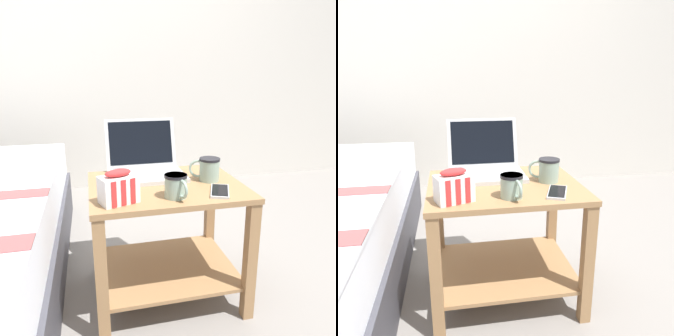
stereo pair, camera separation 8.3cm
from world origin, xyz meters
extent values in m
plane|color=gray|center=(0.00, 0.00, 0.00)|extent=(8.00, 8.00, 0.00)
cube|color=beige|center=(0.00, 1.62, 1.25)|extent=(8.00, 0.05, 2.50)
cube|color=#997047|center=(0.00, 0.00, 0.52)|extent=(0.63, 0.51, 0.02)
cube|color=#997047|center=(0.00, 0.00, 0.13)|extent=(0.59, 0.47, 0.02)
cube|color=#997047|center=(-0.29, -0.23, 0.25)|extent=(0.04, 0.04, 0.51)
cube|color=#997047|center=(0.29, -0.23, 0.25)|extent=(0.04, 0.04, 0.51)
cube|color=#997047|center=(-0.29, 0.23, 0.25)|extent=(0.04, 0.04, 0.51)
cube|color=#997047|center=(0.29, 0.23, 0.25)|extent=(0.04, 0.04, 0.51)
cube|color=#B7BABC|center=(-0.06, 0.11, 0.54)|extent=(0.33, 0.24, 0.02)
cube|color=silver|center=(-0.06, 0.12, 0.55)|extent=(0.28, 0.13, 0.00)
cube|color=silver|center=(-0.06, 0.04, 0.55)|extent=(0.09, 0.05, 0.00)
cube|color=#B7BABC|center=(-0.06, 0.26, 0.66)|extent=(0.33, 0.08, 0.22)
cube|color=black|center=(-0.06, 0.25, 0.66)|extent=(0.30, 0.06, 0.19)
cube|color=black|center=(0.03, 0.28, 0.70)|extent=(0.03, 0.01, 0.04)
cube|color=orange|center=(0.00, 0.26, 0.64)|extent=(0.04, 0.01, 0.03)
cube|color=black|center=(-0.15, 0.28, 0.70)|extent=(0.03, 0.01, 0.03)
cube|color=yellow|center=(-0.02, 0.28, 0.70)|extent=(0.04, 0.01, 0.04)
cylinder|color=#8CA593|center=(0.00, -0.16, 0.57)|extent=(0.08, 0.08, 0.09)
cylinder|color=black|center=(0.00, -0.16, 0.61)|extent=(0.09, 0.09, 0.01)
cylinder|color=black|center=(0.00, -0.16, 0.60)|extent=(0.07, 0.07, 0.01)
torus|color=#8CA593|center=(0.01, -0.20, 0.57)|extent=(0.03, 0.07, 0.07)
cylinder|color=#8CA593|center=(0.19, 0.00, 0.58)|extent=(0.08, 0.08, 0.10)
cylinder|color=black|center=(0.19, 0.00, 0.62)|extent=(0.09, 0.09, 0.01)
cylinder|color=black|center=(0.19, 0.00, 0.61)|extent=(0.08, 0.08, 0.01)
torus|color=#8CA593|center=(0.15, 0.02, 0.58)|extent=(0.08, 0.04, 0.08)
cube|color=white|center=(-0.21, -0.16, 0.58)|extent=(0.15, 0.12, 0.10)
cube|color=red|center=(-0.23, -0.21, 0.58)|extent=(0.02, 0.01, 0.09)
cube|color=red|center=(-0.20, -0.20, 0.58)|extent=(0.02, 0.01, 0.09)
cube|color=red|center=(-0.16, -0.19, 0.58)|extent=(0.02, 0.01, 0.09)
ellipsoid|color=red|center=(-0.21, -0.16, 0.64)|extent=(0.11, 0.08, 0.03)
cube|color=#B7BABC|center=(0.18, -0.15, 0.53)|extent=(0.12, 0.16, 0.01)
cube|color=black|center=(0.18, -0.15, 0.54)|extent=(0.11, 0.15, 0.00)
camera|label=1|loc=(-0.30, -1.26, 0.97)|focal=35.00mm
camera|label=2|loc=(-0.22, -1.28, 0.97)|focal=35.00mm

